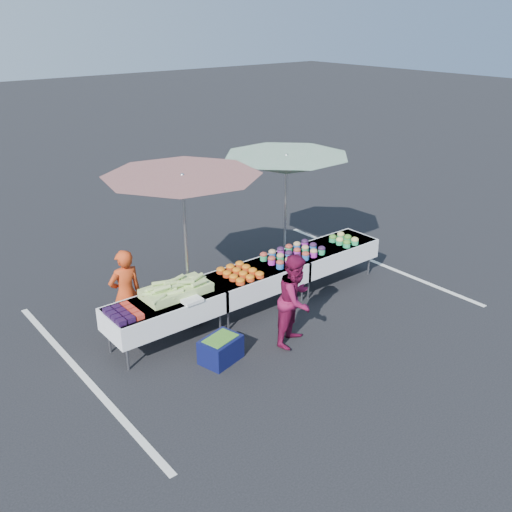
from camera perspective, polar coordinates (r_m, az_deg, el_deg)
ground at (r=10.06m, az=-0.00°, el=-5.25°), size 80.00×80.00×0.00m
stripe_left at (r=8.71m, az=-16.97°, el=-11.30°), size 0.10×5.00×0.00m
stripe_right at (r=12.12m, az=11.87°, el=-0.61°), size 0.10×5.00×0.00m
table_left at (r=8.90m, az=-9.10°, el=-5.33°), size 1.86×0.81×0.75m
table_center at (r=9.79m, az=-0.00°, el=-2.24°), size 1.86×0.81×0.75m
table_right at (r=10.91m, az=7.38°, el=0.32°), size 1.86×0.81×0.75m
berry_punnets at (r=8.47m, az=-13.14°, el=-5.62°), size 0.40×0.54×0.08m
corn_pile at (r=8.93m, az=-7.93°, el=-3.30°), size 1.16×0.57×0.26m
plastic_bags at (r=8.71m, az=-6.48°, el=-4.40°), size 0.30×0.25×0.05m
carrot_bowls at (r=9.50m, az=-1.61°, el=-1.65°), size 0.55×0.69×0.11m
potato_cups at (r=10.20m, az=3.72°, el=0.30°), size 1.14×0.58×0.16m
bean_baskets at (r=10.94m, az=8.77°, el=1.64°), size 0.36×0.50×0.15m
vendor at (r=9.17m, az=-12.89°, el=-3.68°), size 0.54×0.36×1.47m
customer at (r=8.77m, az=3.99°, el=-4.38°), size 0.88×0.79×1.47m
umbrella_left at (r=8.88m, az=-7.32°, el=6.74°), size 2.93×2.93×2.54m
umbrella_right at (r=10.66m, az=3.06°, el=9.00°), size 3.05×3.05×2.41m
storage_bin at (r=8.56m, az=-3.55°, el=-9.26°), size 0.67×0.56×0.39m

